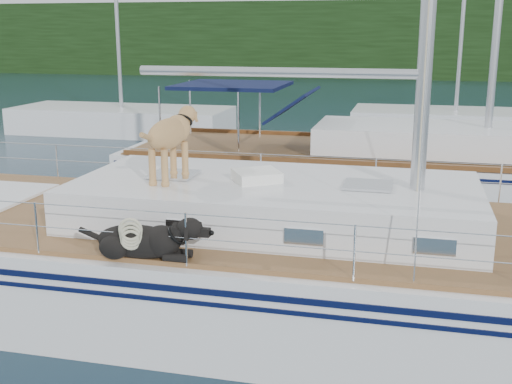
# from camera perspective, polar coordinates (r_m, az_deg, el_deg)

# --- Properties ---
(ground) EXTENTS (120.00, 120.00, 0.00)m
(ground) POSITION_cam_1_polar(r_m,az_deg,el_deg) (9.11, -3.40, -9.92)
(ground) COLOR black
(ground) RESTS_ON ground
(tree_line) EXTENTS (90.00, 3.00, 6.00)m
(tree_line) POSITION_cam_1_polar(r_m,az_deg,el_deg) (53.00, 11.31, 13.12)
(tree_line) COLOR black
(tree_line) RESTS_ON ground
(shore_bank) EXTENTS (92.00, 1.00, 1.20)m
(shore_bank) POSITION_cam_1_polar(r_m,az_deg,el_deg) (54.29, 11.25, 10.61)
(shore_bank) COLOR #595147
(shore_bank) RESTS_ON ground
(main_sailboat) EXTENTS (12.00, 3.81, 14.01)m
(main_sailboat) POSITION_cam_1_polar(r_m,az_deg,el_deg) (8.83, -2.94, -5.98)
(main_sailboat) COLOR white
(main_sailboat) RESTS_ON ground
(neighbor_sailboat) EXTENTS (11.00, 3.50, 13.30)m
(neighbor_sailboat) POSITION_cam_1_polar(r_m,az_deg,el_deg) (14.59, 10.61, 1.70)
(neighbor_sailboat) COLOR white
(neighbor_sailboat) RESTS_ON ground
(bg_boat_west) EXTENTS (8.00, 3.00, 11.65)m
(bg_boat_west) POSITION_cam_1_polar(r_m,az_deg,el_deg) (24.54, -11.80, 6.21)
(bg_boat_west) COLOR white
(bg_boat_west) RESTS_ON ground
(bg_boat_center) EXTENTS (7.20, 3.00, 11.65)m
(bg_boat_center) POSITION_cam_1_polar(r_m,az_deg,el_deg) (24.21, 17.25, 5.78)
(bg_boat_center) COLOR white
(bg_boat_center) RESTS_ON ground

